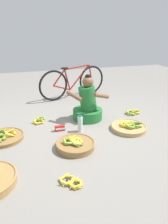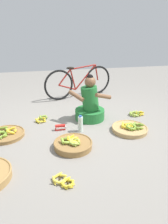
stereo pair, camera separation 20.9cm
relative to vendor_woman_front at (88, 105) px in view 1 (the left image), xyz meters
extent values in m
plane|color=gray|center=(-0.22, -0.30, -0.26)|extent=(10.00, 10.00, 0.00)
cylinder|color=#237233|center=(0.00, 0.00, -0.17)|extent=(0.52, 0.52, 0.18)
cylinder|color=#237233|center=(0.00, 0.00, 0.13)|extent=(0.39, 0.35, 0.45)
sphere|color=brown|center=(0.00, 0.00, 0.42)|extent=(0.19, 0.19, 0.19)
sphere|color=black|center=(0.00, 0.00, 0.50)|extent=(0.10, 0.10, 0.10)
cylinder|color=brown|center=(-0.25, -0.05, 0.21)|extent=(0.25, 0.28, 0.16)
cylinder|color=brown|center=(0.18, -0.17, 0.21)|extent=(0.31, 0.16, 0.16)
torus|color=black|center=(-0.41, 1.18, 0.08)|extent=(0.67, 0.23, 0.68)
torus|color=black|center=(0.57, 1.46, 0.08)|extent=(0.67, 0.23, 0.68)
cylinder|color=maroon|center=(0.24, 1.37, 0.19)|extent=(0.54, 0.18, 0.55)
cylinder|color=maroon|center=(-0.08, 1.28, 0.17)|extent=(0.15, 0.07, 0.49)
cylinder|color=maroon|center=(0.18, 1.35, 0.43)|extent=(0.64, 0.21, 0.08)
cylinder|color=maroon|center=(-0.22, 1.24, 0.01)|extent=(0.41, 0.15, 0.18)
cylinder|color=maroon|center=(-0.27, 1.22, 0.25)|extent=(0.31, 0.12, 0.35)
cylinder|color=maroon|center=(0.53, 1.45, 0.27)|extent=(0.12, 0.06, 0.38)
ellipsoid|color=black|center=(-0.13, 1.26, 0.44)|extent=(0.18, 0.08, 0.05)
cylinder|color=tan|center=(0.50, -0.60, -0.23)|extent=(0.55, 0.55, 0.06)
torus|color=tan|center=(0.50, -0.60, -0.20)|extent=(0.57, 0.57, 0.02)
ellipsoid|color=olive|center=(0.69, -0.63, -0.16)|extent=(0.05, 0.15, 0.10)
ellipsoid|color=olive|center=(0.65, -0.57, -0.17)|extent=(0.15, 0.10, 0.07)
ellipsoid|color=olive|center=(0.57, -0.58, -0.17)|extent=(0.14, 0.13, 0.09)
ellipsoid|color=olive|center=(0.56, -0.67, -0.17)|extent=(0.12, 0.14, 0.09)
ellipsoid|color=olive|center=(0.62, -0.70, -0.17)|extent=(0.16, 0.05, 0.08)
sphere|color=#382D19|center=(0.62, -0.63, -0.17)|extent=(0.03, 0.03, 0.03)
ellipsoid|color=yellow|center=(0.55, -0.60, -0.18)|extent=(0.06, 0.13, 0.06)
ellipsoid|color=yellow|center=(0.53, -0.54, -0.17)|extent=(0.12, 0.09, 0.06)
ellipsoid|color=yellow|center=(0.49, -0.54, -0.17)|extent=(0.13, 0.05, 0.07)
ellipsoid|color=yellow|center=(0.46, -0.57, -0.18)|extent=(0.09, 0.12, 0.06)
ellipsoid|color=yellow|center=(0.46, -0.62, -0.17)|extent=(0.10, 0.12, 0.07)
ellipsoid|color=yellow|center=(0.50, -0.64, -0.17)|extent=(0.12, 0.04, 0.08)
ellipsoid|color=yellow|center=(0.54, -0.62, -0.17)|extent=(0.10, 0.12, 0.07)
sphere|color=#382D19|center=(0.50, -0.59, -0.17)|extent=(0.03, 0.03, 0.03)
ellipsoid|color=yellow|center=(0.52, -0.58, -0.17)|extent=(0.05, 0.14, 0.08)
ellipsoid|color=yellow|center=(0.48, -0.53, -0.17)|extent=(0.14, 0.10, 0.07)
ellipsoid|color=yellow|center=(0.40, -0.55, -0.17)|extent=(0.10, 0.14, 0.09)
ellipsoid|color=yellow|center=(0.42, -0.63, -0.17)|extent=(0.13, 0.12, 0.07)
ellipsoid|color=yellow|center=(0.49, -0.63, -0.17)|extent=(0.14, 0.10, 0.08)
sphere|color=#382D19|center=(0.46, -0.58, -0.17)|extent=(0.03, 0.03, 0.03)
ellipsoid|color=olive|center=(0.57, -0.65, -0.17)|extent=(0.04, 0.14, 0.06)
ellipsoid|color=olive|center=(0.54, -0.60, -0.17)|extent=(0.13, 0.11, 0.06)
ellipsoid|color=olive|center=(0.49, -0.59, -0.16)|extent=(0.14, 0.06, 0.09)
ellipsoid|color=olive|center=(0.46, -0.61, -0.17)|extent=(0.11, 0.14, 0.08)
ellipsoid|color=olive|center=(0.46, -0.68, -0.17)|extent=(0.12, 0.13, 0.08)
ellipsoid|color=olive|center=(0.50, -0.71, -0.17)|extent=(0.14, 0.05, 0.07)
ellipsoid|color=olive|center=(0.54, -0.69, -0.17)|extent=(0.13, 0.11, 0.06)
sphere|color=#382D19|center=(0.51, -0.65, -0.17)|extent=(0.04, 0.04, 0.04)
cylinder|color=olive|center=(-0.46, -0.89, -0.22)|extent=(0.52, 0.52, 0.08)
torus|color=olive|center=(-0.46, -0.89, -0.18)|extent=(0.53, 0.53, 0.02)
ellipsoid|color=yellow|center=(-0.39, -0.90, -0.15)|extent=(0.05, 0.14, 0.07)
ellipsoid|color=yellow|center=(-0.45, -0.83, -0.15)|extent=(0.14, 0.05, 0.06)
ellipsoid|color=yellow|center=(-0.50, -0.90, -0.14)|extent=(0.06, 0.14, 0.09)
ellipsoid|color=yellow|center=(-0.44, -0.95, -0.15)|extent=(0.14, 0.05, 0.08)
sphere|color=#382D19|center=(-0.44, -0.89, -0.15)|extent=(0.04, 0.04, 0.04)
ellipsoid|color=gold|center=(-0.40, -0.86, -0.15)|extent=(0.04, 0.14, 0.06)
ellipsoid|color=gold|center=(-0.43, -0.81, -0.15)|extent=(0.13, 0.10, 0.06)
ellipsoid|color=gold|center=(-0.48, -0.80, -0.15)|extent=(0.14, 0.07, 0.08)
ellipsoid|color=gold|center=(-0.52, -0.85, -0.15)|extent=(0.05, 0.14, 0.08)
ellipsoid|color=gold|center=(-0.49, -0.91, -0.15)|extent=(0.13, 0.10, 0.08)
ellipsoid|color=gold|center=(-0.43, -0.91, -0.15)|extent=(0.13, 0.10, 0.08)
sphere|color=#382D19|center=(-0.46, -0.86, -0.15)|extent=(0.03, 0.03, 0.03)
ellipsoid|color=#8CAD38|center=(-0.49, -0.88, -0.15)|extent=(0.07, 0.13, 0.06)
ellipsoid|color=#8CAD38|center=(-0.54, -0.81, -0.15)|extent=(0.13, 0.05, 0.08)
ellipsoid|color=#8CAD38|center=(-0.60, -0.88, -0.14)|extent=(0.06, 0.13, 0.09)
ellipsoid|color=#8CAD38|center=(-0.54, -0.92, -0.15)|extent=(0.13, 0.05, 0.07)
sphere|color=#382D19|center=(-0.55, -0.87, -0.15)|extent=(0.04, 0.04, 0.04)
ellipsoid|color=#9EB747|center=(-0.39, -0.93, -0.15)|extent=(0.05, 0.12, 0.06)
ellipsoid|color=#9EB747|center=(-0.43, -0.89, -0.15)|extent=(0.12, 0.07, 0.08)
ellipsoid|color=#9EB747|center=(-0.48, -0.91, -0.15)|extent=(0.10, 0.12, 0.07)
ellipsoid|color=#9EB747|center=(-0.48, -0.98, -0.15)|extent=(0.11, 0.11, 0.07)
ellipsoid|color=#9EB747|center=(-0.42, -0.99, -0.15)|extent=(0.12, 0.08, 0.07)
sphere|color=#382D19|center=(-0.44, -0.94, -0.15)|extent=(0.03, 0.03, 0.03)
cylinder|color=olive|center=(-1.40, -0.35, -0.23)|extent=(0.55, 0.55, 0.05)
torus|color=olive|center=(-1.40, -0.35, -0.21)|extent=(0.56, 0.56, 0.02)
ellipsoid|color=yellow|center=(-1.25, -0.35, -0.18)|extent=(0.04, 0.14, 0.07)
ellipsoid|color=yellow|center=(-1.31, -0.29, -0.17)|extent=(0.14, 0.04, 0.09)
ellipsoid|color=yellow|center=(-1.37, -0.34, -0.18)|extent=(0.05, 0.14, 0.06)
ellipsoid|color=yellow|center=(-1.31, -0.41, -0.17)|extent=(0.14, 0.04, 0.09)
sphere|color=#382D19|center=(-1.31, -0.35, -0.18)|extent=(0.03, 0.03, 0.03)
ellipsoid|color=#8CAD38|center=(-1.39, -0.28, -0.17)|extent=(0.06, 0.17, 0.09)
ellipsoid|color=#8CAD38|center=(-1.44, -0.22, -0.18)|extent=(0.17, 0.09, 0.08)
ellipsoid|color=#8CAD38|center=(-1.46, -0.36, -0.17)|extent=(0.16, 0.05, 0.09)
sphere|color=#382D19|center=(-1.46, -0.29, -0.18)|extent=(0.03, 0.03, 0.03)
ellipsoid|color=olive|center=(-1.39, -0.45, -0.18)|extent=(0.07, 0.16, 0.07)
ellipsoid|color=olive|center=(-1.42, -0.38, -0.18)|extent=(0.15, 0.11, 0.06)
ellipsoid|color=olive|center=(-1.42, -0.49, -0.18)|extent=(0.15, 0.12, 0.06)
ellipsoid|color=#9EB747|center=(0.92, -0.05, -0.22)|extent=(0.07, 0.16, 0.09)
ellipsoid|color=#9EB747|center=(0.90, 0.01, -0.22)|extent=(0.13, 0.14, 0.09)
ellipsoid|color=#9EB747|center=(0.84, 0.03, -0.23)|extent=(0.16, 0.06, 0.09)
ellipsoid|color=#9EB747|center=(0.79, -0.01, -0.23)|extent=(0.09, 0.16, 0.08)
ellipsoid|color=#9EB747|center=(0.79, -0.07, -0.22)|extent=(0.10, 0.15, 0.09)
ellipsoid|color=#9EB747|center=(0.85, -0.10, -0.22)|extent=(0.15, 0.05, 0.09)
ellipsoid|color=#9EB747|center=(0.89, -0.09, -0.23)|extent=(0.14, 0.12, 0.06)
sphere|color=#382D19|center=(0.85, -0.04, -0.23)|extent=(0.03, 0.03, 0.03)
ellipsoid|color=yellow|center=(1.02, -0.02, -0.23)|extent=(0.05, 0.13, 0.08)
ellipsoid|color=yellow|center=(0.98, 0.03, -0.23)|extent=(0.13, 0.06, 0.07)
ellipsoid|color=yellow|center=(0.92, 0.00, -0.23)|extent=(0.09, 0.13, 0.08)
ellipsoid|color=yellow|center=(0.92, -0.06, -0.23)|extent=(0.11, 0.12, 0.07)
ellipsoid|color=yellow|center=(0.98, -0.08, -0.23)|extent=(0.13, 0.08, 0.07)
sphere|color=#382D19|center=(0.97, -0.02, -0.23)|extent=(0.03, 0.03, 0.03)
ellipsoid|color=#8CAD38|center=(-0.76, 0.18, -0.23)|extent=(0.05, 0.13, 0.07)
ellipsoid|color=#8CAD38|center=(-0.82, 0.24, -0.23)|extent=(0.13, 0.04, 0.06)
ellipsoid|color=#8CAD38|center=(-0.87, 0.19, -0.23)|extent=(0.04, 0.13, 0.07)
ellipsoid|color=#8CAD38|center=(-0.83, 0.13, -0.23)|extent=(0.13, 0.06, 0.07)
sphere|color=#382D19|center=(-0.82, 0.18, -0.23)|extent=(0.03, 0.03, 0.03)
ellipsoid|color=yellow|center=(-0.80, 0.06, -0.23)|extent=(0.05, 0.15, 0.09)
ellipsoid|color=yellow|center=(-0.84, 0.13, -0.23)|extent=(0.15, 0.08, 0.08)
ellipsoid|color=yellow|center=(-0.93, 0.10, -0.23)|extent=(0.10, 0.15, 0.07)
ellipsoid|color=yellow|center=(-0.92, 0.04, -0.23)|extent=(0.10, 0.15, 0.08)
ellipsoid|color=yellow|center=(-0.84, 0.01, -0.23)|extent=(0.15, 0.09, 0.07)
sphere|color=#382D19|center=(-0.87, 0.07, -0.23)|extent=(0.03, 0.03, 0.03)
ellipsoid|color=yellow|center=(-0.59, -1.61, -0.24)|extent=(0.04, 0.12, 0.05)
ellipsoid|color=yellow|center=(-0.61, -1.56, -0.24)|extent=(0.12, 0.08, 0.05)
ellipsoid|color=yellow|center=(-0.65, -1.55, -0.23)|extent=(0.12, 0.05, 0.07)
ellipsoid|color=yellow|center=(-0.69, -1.58, -0.24)|extent=(0.07, 0.12, 0.06)
ellipsoid|color=yellow|center=(-0.68, -1.63, -0.24)|extent=(0.08, 0.11, 0.05)
ellipsoid|color=yellow|center=(-0.64, -1.65, -0.23)|extent=(0.12, 0.04, 0.06)
ellipsoid|color=yellow|center=(-0.61, -1.64, -0.23)|extent=(0.11, 0.10, 0.08)
sphere|color=#382D19|center=(-0.64, -1.60, -0.23)|extent=(0.03, 0.03, 0.03)
ellipsoid|color=yellow|center=(-0.66, -1.53, -0.24)|extent=(0.06, 0.14, 0.05)
ellipsoid|color=yellow|center=(-0.68, -1.47, -0.24)|extent=(0.13, 0.10, 0.06)
ellipsoid|color=yellow|center=(-0.74, -1.46, -0.23)|extent=(0.14, 0.07, 0.07)
ellipsoid|color=yellow|center=(-0.77, -1.52, -0.24)|extent=(0.05, 0.14, 0.05)
ellipsoid|color=yellow|center=(-0.74, -1.57, -0.23)|extent=(0.13, 0.08, 0.08)
ellipsoid|color=yellow|center=(-0.68, -1.56, -0.23)|extent=(0.12, 0.10, 0.07)
sphere|color=#382D19|center=(-0.72, -1.51, -0.23)|extent=(0.03, 0.03, 0.03)
cylinder|color=silver|center=(-0.26, -0.44, -0.14)|extent=(0.08, 0.08, 0.25)
cylinder|color=#2D59B7|center=(-0.26, -0.44, 0.00)|extent=(0.04, 0.04, 0.02)
cube|color=red|center=(-0.57, -0.32, -0.24)|extent=(0.16, 0.06, 0.03)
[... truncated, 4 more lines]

